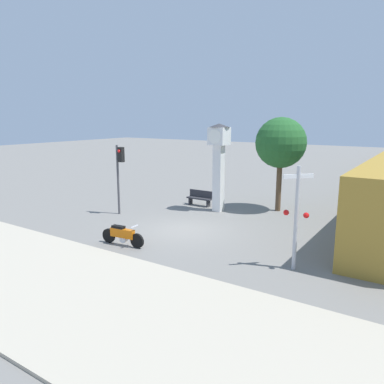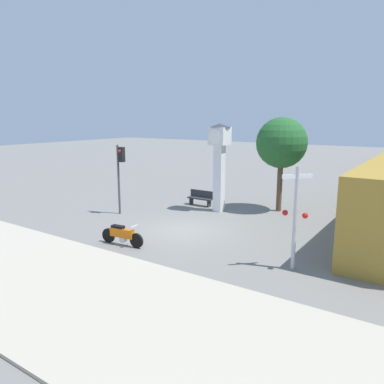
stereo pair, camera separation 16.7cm
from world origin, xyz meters
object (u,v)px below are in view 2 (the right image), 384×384
traffic_light (120,167)px  bench (201,198)px  motorcycle (122,235)px  railroad_crossing_signal (295,214)px  clock_tower (219,154)px  street_tree (282,143)px

traffic_light → bench: bearing=59.0°
traffic_light → motorcycle: bearing=-45.4°
railroad_crossing_signal → motorcycle: bearing=-167.5°
motorcycle → clock_tower: bearing=80.9°
motorcycle → railroad_crossing_signal: 7.16m
street_tree → bench: (-4.45, -1.37, -3.38)m
clock_tower → bench: size_ratio=3.09×
traffic_light → railroad_crossing_signal: traffic_light is taller
motorcycle → bench: bearing=92.7°
motorcycle → railroad_crossing_signal: size_ratio=0.57×
motorcycle → bench: 8.01m
traffic_light → street_tree: street_tree is taller
bench → clock_tower: bearing=-19.8°
motorcycle → traffic_light: bearing=129.0°
street_tree → bench: street_tree is taller
clock_tower → traffic_light: (-4.12, -3.62, -0.62)m
railroad_crossing_signal → bench: bearing=141.2°
motorcycle → traffic_light: (-3.67, 3.73, 2.19)m
railroad_crossing_signal → bench: size_ratio=2.30×
motorcycle → street_tree: street_tree is taller
traffic_light → street_tree: size_ratio=0.72×
street_tree → bench: 5.75m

